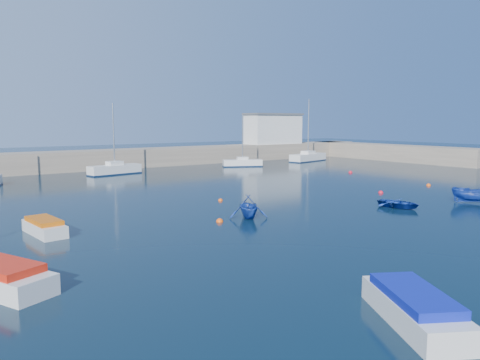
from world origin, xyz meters
TOP-DOWN VIEW (x-y plane):
  - ground at (0.00, 0.00)m, footprint 220.00×220.00m
  - back_wall at (0.00, 46.00)m, footprint 96.00×4.50m
  - right_arm at (44.00, 32.00)m, footprint 4.50×32.00m
  - harbor_office at (30.00, 46.00)m, footprint 10.00×4.00m
  - sailboat_6 at (-1.56, 38.54)m, footprint 6.80×2.93m
  - sailboat_7 at (17.20, 37.51)m, footprint 5.78×3.83m
  - sailboat_8 at (31.30, 38.57)m, footprint 8.00×3.86m
  - motorboat_1 at (-16.23, 11.11)m, footprint 1.76×3.99m
  - motorboat_3 at (-9.41, -8.64)m, footprint 3.82×5.01m
  - dinghy_center at (7.77, 4.26)m, footprint 2.76×3.51m
  - dinghy_left at (-3.80, 7.91)m, footprint 3.69×3.86m
  - dinghy_right at (14.46, 1.96)m, footprint 3.01×3.59m
  - buoy_0 at (-6.08, 7.99)m, footprint 0.48×0.48m
  - buoy_1 at (12.71, 9.72)m, footprint 0.45×0.45m
  - buoy_2 at (20.76, 10.02)m, footprint 0.45×0.45m
  - buoy_3 at (-1.56, 14.78)m, footprint 0.39×0.39m
  - buoy_4 at (23.58, 22.79)m, footprint 0.50×0.50m

SIDE VIEW (x-z plane):
  - ground at x=0.00m, z-range 0.00..0.00m
  - buoy_0 at x=-6.08m, z-range -0.24..0.24m
  - buoy_1 at x=12.71m, z-range -0.23..0.23m
  - buoy_2 at x=20.76m, z-range -0.22..0.22m
  - buoy_3 at x=-1.56m, z-range -0.19..0.19m
  - buoy_4 at x=23.58m, z-range -0.25..0.25m
  - dinghy_center at x=7.77m, z-range 0.00..0.66m
  - motorboat_1 at x=-16.23m, z-range -0.03..0.92m
  - motorboat_3 at x=-9.41m, z-range -0.03..1.09m
  - sailboat_7 at x=17.20m, z-range -3.19..4.30m
  - sailboat_6 at x=-1.56m, z-range -3.72..5.01m
  - dinghy_right at x=14.46m, z-range 0.00..1.34m
  - sailboat_8 at x=31.30m, z-range -4.37..5.72m
  - dinghy_left at x=-3.80m, z-range 0.00..1.58m
  - back_wall at x=0.00m, z-range 0.00..2.60m
  - right_arm at x=44.00m, z-range 0.00..2.60m
  - harbor_office at x=30.00m, z-range 2.60..7.60m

